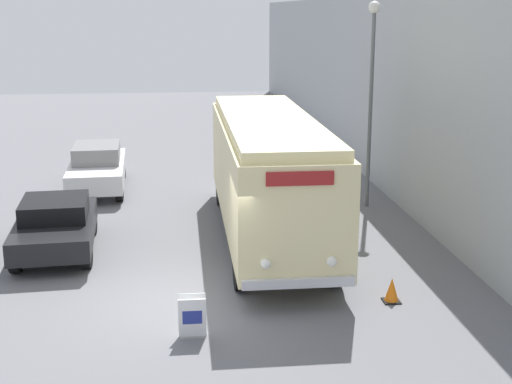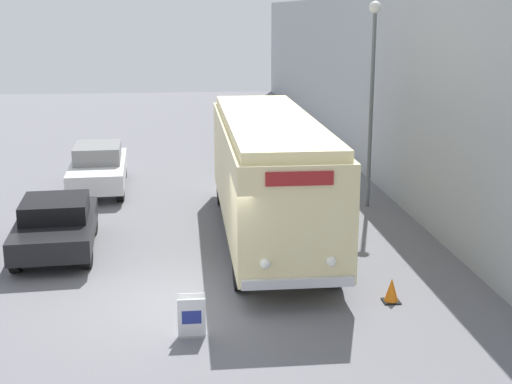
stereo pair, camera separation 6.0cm
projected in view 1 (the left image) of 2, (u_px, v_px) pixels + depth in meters
ground_plane at (192, 301)px, 15.26m from camera, size 80.00×80.00×0.00m
building_wall_right at (381, 92)px, 24.78m from camera, size 0.30×60.00×6.55m
vintage_bus at (268, 170)px, 19.01m from camera, size 2.46×10.09×3.33m
sign_board at (192, 317)px, 13.50m from camera, size 0.53×0.31×0.82m
streetlamp at (372, 76)px, 21.62m from camera, size 0.36×0.36×6.31m
parked_car_near at (56, 225)px, 18.19m from camera, size 2.18×4.22×1.38m
parked_car_mid at (97, 167)px, 24.53m from camera, size 2.05×4.88×1.56m
traffic_cone at (392, 290)px, 15.16m from camera, size 0.36×0.36×0.54m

